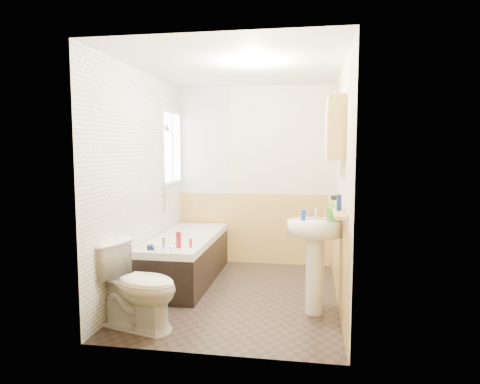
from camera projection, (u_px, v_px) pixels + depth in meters
name	position (u px, v px, depth m)	size (l,w,h in m)	color
floor	(238.00, 295.00, 4.79)	(2.80, 2.80, 0.00)	black
ceiling	(238.00, 67.00, 4.54)	(2.80, 2.80, 0.00)	white
wall_back	(254.00, 176.00, 6.05)	(2.20, 0.02, 2.50)	beige
wall_front	(207.00, 199.00, 3.28)	(2.20, 0.02, 2.50)	beige
wall_left	(141.00, 183.00, 4.84)	(0.02, 2.80, 2.50)	beige
wall_right	(342.00, 186.00, 4.48)	(0.02, 2.80, 2.50)	beige
wainscot_right	(338.00, 256.00, 4.56)	(0.01, 2.80, 1.00)	#D6AE58
wainscot_front	(208.00, 293.00, 3.38)	(2.20, 0.01, 1.00)	#D6AE58
wainscot_back	(254.00, 229.00, 6.10)	(2.20, 0.01, 1.00)	#D6AE58
tile_cladding_left	(143.00, 183.00, 4.84)	(0.01, 2.80, 2.50)	white
tile_return_back	(204.00, 141.00, 6.09)	(0.75, 0.01, 1.50)	white
window	(172.00, 148.00, 5.73)	(0.03, 0.79, 0.99)	white
bathtub	(186.00, 257.00, 5.31)	(0.70, 1.81, 0.71)	black
shower_riser	(164.00, 154.00, 5.37)	(0.11, 0.08, 1.26)	silver
toilet	(137.00, 286.00, 3.89)	(0.45, 0.81, 0.79)	white
sink	(315.00, 247.00, 4.20)	(0.55, 0.44, 1.06)	white
pine_shelf	(336.00, 206.00, 4.29)	(0.10, 1.56, 0.03)	#D6AE58
medicine_cabinet	(335.00, 129.00, 4.23)	(0.17, 0.68, 0.61)	#D6AE58
foam_can	(339.00, 203.00, 3.84)	(0.04, 0.04, 0.15)	navy
green_bottle	(338.00, 197.00, 4.02)	(0.04, 0.04, 0.21)	#59C647
black_jar	(334.00, 198.00, 4.66)	(0.07, 0.07, 0.05)	black
soap_bottle	(332.00, 216.00, 4.10)	(0.09, 0.21, 0.10)	#59C647
clear_bottle	(303.00, 215.00, 4.14)	(0.04, 0.04, 0.11)	#19339E
blue_gel	(179.00, 240.00, 4.61)	(0.05, 0.03, 0.18)	maroon
cream_jar	(151.00, 247.00, 4.55)	(0.08, 0.08, 0.05)	navy
orange_bottle	(191.00, 243.00, 4.65)	(0.03, 0.03, 0.10)	maroon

